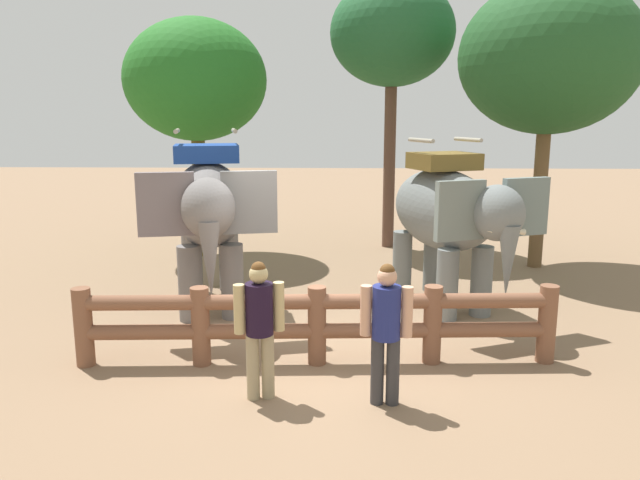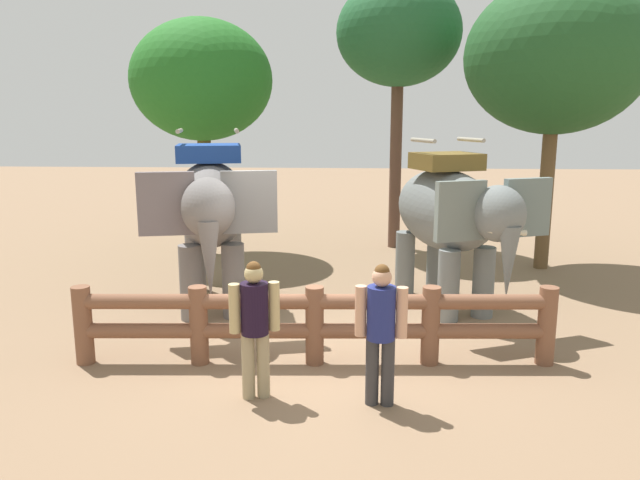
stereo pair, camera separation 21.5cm
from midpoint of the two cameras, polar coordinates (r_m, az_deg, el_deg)
The scene contains 9 objects.
ground_plane at distance 8.29m, azimuth 0.26°, elevation -11.33°, with size 60.00×60.00×0.00m, color #85684D.
log_fence at distance 8.06m, azimuth 0.26°, elevation -7.45°, with size 6.31×0.55×1.05m.
elephant_near_left at distance 10.30m, azimuth -9.56°, elevation 2.83°, with size 2.18×3.58×3.00m.
elephant_center at distance 10.35m, azimuth 12.68°, elevation 2.28°, with size 2.44×3.40×2.86m.
tourist_woman_in_black at distance 7.04m, azimuth -5.23°, elevation -7.44°, with size 0.56×0.38×1.63m.
tourist_man_in_blue at distance 6.88m, azimuth 6.60°, elevation -7.85°, with size 0.58×0.34×1.64m.
tree_far_left at distance 15.13m, azimuth 7.77°, elevation 18.45°, with size 2.92×2.92×6.34m.
tree_back_center at distance 14.35m, azimuth -10.53°, elevation 14.34°, with size 3.16×3.16×5.33m.
tree_far_right at distance 13.70m, azimuth 21.57°, elevation 15.54°, with size 3.65×3.65×5.92m.
Camera 2 is at (0.48, -7.62, 3.24)m, focal length 34.34 mm.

